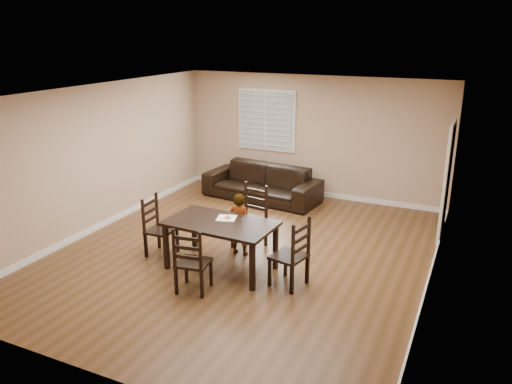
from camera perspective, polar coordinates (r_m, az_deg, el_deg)
ground at (r=8.56m, az=-1.44°, el=-6.97°), size 7.00×7.00×0.00m
room at (r=8.10m, az=-0.76°, el=5.13°), size 6.04×7.04×2.72m
dining_table at (r=7.76m, az=-4.09°, el=-4.04°), size 1.72×1.02×0.79m
chair_near at (r=8.71m, az=-0.29°, el=-2.94°), size 0.56×0.54×1.10m
chair_far at (r=7.17m, az=-7.57°, el=-8.25°), size 0.52×0.49×1.01m
chair_left at (r=8.54m, az=-11.49°, el=-4.03°), size 0.44×0.47×1.01m
chair_right at (r=7.30m, az=4.63°, el=-7.41°), size 0.54×0.57×1.07m
child at (r=8.32m, az=-1.89°, el=-3.69°), size 0.40×0.27×1.08m
napkin at (r=7.88m, az=-3.39°, el=-2.98°), size 0.36×0.36×0.00m
donut at (r=7.87m, az=-3.26°, el=-2.86°), size 0.10×0.10×0.04m
sofa at (r=11.09m, az=0.66°, el=1.05°), size 2.69×1.29×0.76m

